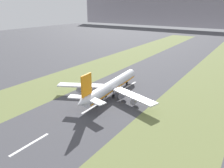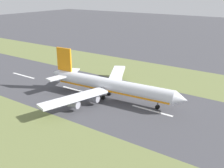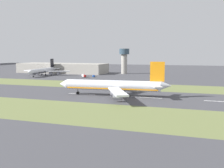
% 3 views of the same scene
% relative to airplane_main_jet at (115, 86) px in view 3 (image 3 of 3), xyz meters
% --- Properties ---
extents(ground_plane, '(800.00, 800.00, 0.00)m').
position_rel_airplane_main_jet_xyz_m(ground_plane, '(0.75, 0.73, -6.02)').
color(ground_plane, '#424247').
extents(grass_median_west, '(40.00, 600.00, 0.01)m').
position_rel_airplane_main_jet_xyz_m(grass_median_west, '(-44.25, 0.73, -6.02)').
color(grass_median_west, olive).
rests_on(grass_median_west, ground).
extents(grass_median_east, '(40.00, 600.00, 0.01)m').
position_rel_airplane_main_jet_xyz_m(grass_median_east, '(45.75, 0.73, -6.02)').
color(grass_median_east, olive).
rests_on(grass_median_east, ground).
extents(centreline_dash_near, '(1.20, 18.00, 0.01)m').
position_rel_airplane_main_jet_xyz_m(centreline_dash_near, '(0.75, -58.10, -6.01)').
color(centreline_dash_near, silver).
rests_on(centreline_dash_near, ground).
extents(centreline_dash_mid, '(1.20, 18.00, 0.01)m').
position_rel_airplane_main_jet_xyz_m(centreline_dash_mid, '(0.75, -18.10, -6.01)').
color(centreline_dash_mid, silver).
rests_on(centreline_dash_mid, ground).
extents(centreline_dash_far, '(1.20, 18.00, 0.01)m').
position_rel_airplane_main_jet_xyz_m(centreline_dash_far, '(0.75, 21.90, -6.01)').
color(centreline_dash_far, silver).
rests_on(centreline_dash_far, ground).
extents(airplane_main_jet, '(63.92, 67.22, 20.20)m').
position_rel_airplane_main_jet_xyz_m(airplane_main_jet, '(0.00, 0.00, 0.00)').
color(airplane_main_jet, silver).
rests_on(airplane_main_jet, ground).
extents(terminal_building, '(36.00, 111.42, 11.84)m').
position_rel_airplane_main_jet_xyz_m(terminal_building, '(148.88, 117.09, -0.10)').
color(terminal_building, '#A39E93').
rests_on(terminal_building, ground).
extents(control_tower, '(12.00, 12.00, 29.89)m').
position_rel_airplane_main_jet_xyz_m(control_tower, '(158.63, 39.13, 12.41)').
color(control_tower, '#A39E93').
rests_on(control_tower, ground).
extents(airplane_parked_apron, '(60.14, 57.19, 18.07)m').
position_rel_airplane_main_jet_xyz_m(airplane_parked_apron, '(105.58, 116.87, -0.63)').
color(airplane_parked_apron, silver).
rests_on(airplane_parked_apron, ground).
extents(service_truck, '(5.37, 6.11, 3.10)m').
position_rel_airplane_main_jet_xyz_m(service_truck, '(101.20, 65.98, -4.36)').
color(service_truck, '#B2231E').
rests_on(service_truck, ground).
extents(apron_car, '(4.57, 4.14, 2.03)m').
position_rel_airplane_main_jet_xyz_m(apron_car, '(107.58, 57.77, -5.02)').
color(apron_car, '#1E51B2').
rests_on(apron_car, ground).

